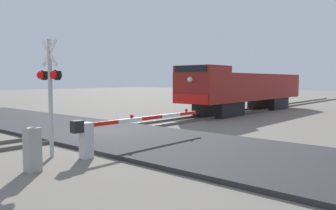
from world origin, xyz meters
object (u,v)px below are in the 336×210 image
at_px(locomotive, 245,89).
at_px(crossing_gate, 108,131).
at_px(utility_cabinet, 32,150).
at_px(crossing_signal, 50,84).

bearing_deg(locomotive, crossing_gate, -77.23).
relative_size(locomotive, utility_cabinet, 12.20).
distance_m(crossing_gate, utility_cabinet, 2.97).
bearing_deg(utility_cabinet, crossing_signal, 134.33).
height_order(locomotive, crossing_gate, locomotive).
xyz_separation_m(crossing_signal, utility_cabinet, (1.29, -1.32, -1.86)).
height_order(locomotive, utility_cabinet, locomotive).
distance_m(locomotive, utility_cabinet, 20.92).
height_order(crossing_signal, utility_cabinet, crossing_signal).
xyz_separation_m(locomotive, crossing_gate, (3.97, -17.50, -1.08)).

